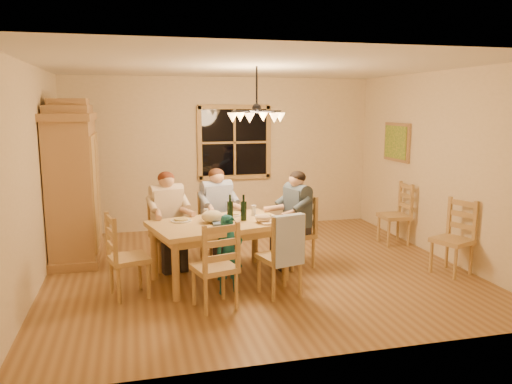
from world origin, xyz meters
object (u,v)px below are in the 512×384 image
object	(u,v)px
chandelier	(257,115)
chair_far_left	(168,246)
chair_near_right	(279,269)
chair_end_right	(296,245)
chair_far_right	(218,239)
chair_spare_back	(394,225)
chair_end_left	(129,271)
child	(229,254)
adult_woman	(167,208)
adult_slate_man	(296,207)
wine_bottle_a	(230,207)
chair_spare_front	(451,252)
chair_near_left	(215,281)
adult_plaid_man	(217,203)
armoire	(74,187)
wine_bottle_b	(244,208)
dining_table	(219,230)

from	to	relation	value
chandelier	chair_far_left	world-z (taller)	chandelier
chair_near_right	chair_end_right	size ratio (longest dim) A/B	1.00
chair_far_right	chair_spare_back	size ratio (longest dim) A/B	1.00
chair_end_left	child	size ratio (longest dim) A/B	1.04
adult_woman	adult_slate_man	bearing A→B (deg)	153.43
wine_bottle_a	chair_spare_back	bearing A→B (deg)	18.36
child	chair_spare_front	xyz separation A→B (m)	(2.98, -0.02, -0.17)
adult_slate_man	chair_near_left	bearing A→B (deg)	116.57
chandelier	child	bearing A→B (deg)	-123.93
adult_plaid_man	chair_end_left	bearing A→B (deg)	27.98
chair_near_left	chair_spare_back	world-z (taller)	same
chair_near_right	chair_end_right	xyz separation A→B (m)	(0.51, 0.94, 0.00)
chandelier	chair_end_right	distance (m)	1.86
armoire	adult_woman	size ratio (longest dim) A/B	2.63
chair_spare_back	chair_near_right	bearing A→B (deg)	127.15
chair_far_left	chair_end_right	xyz separation A→B (m)	(1.71, -0.36, 0.00)
chair_end_right	chair_spare_back	size ratio (longest dim) A/B	1.00
adult_woman	wine_bottle_b	bearing A→B (deg)	130.59
chair_far_right	wine_bottle_a	bearing A→B (deg)	78.26
chair_far_left	chair_near_left	xyz separation A→B (m)	(0.40, -1.51, 0.00)
chair_near_left	child	xyz separation A→B (m)	(0.24, 0.38, 0.17)
dining_table	chair_far_right	distance (m)	0.92
chair_end_left	wine_bottle_a	world-z (taller)	wine_bottle_a
chair_far_right	adult_plaid_man	size ratio (longest dim) A/B	1.13
adult_slate_man	child	xyz separation A→B (m)	(-1.08, -0.77, -0.37)
child	chair_spare_back	world-z (taller)	chair_spare_back
wine_bottle_b	adult_slate_man	bearing A→B (deg)	19.08
chair_near_left	wine_bottle_a	distance (m)	1.17
chair_end_left	chair_spare_front	world-z (taller)	same
armoire	wine_bottle_a	bearing A→B (deg)	-34.17
chair_near_right	chair_end_left	bearing A→B (deg)	153.43
chandelier	chair_spare_back	xyz separation A→B (m)	(2.45, 0.71, -1.77)
dining_table	adult_woman	world-z (taller)	adult_woman
chair_near_left	chair_end_right	distance (m)	1.75
adult_plaid_man	chair_near_left	bearing A→B (deg)	64.80
chair_near_right	chair_spare_back	distance (m)	2.93
adult_woman	chair_far_right	bearing A→B (deg)	-180.00
chandelier	wine_bottle_b	size ratio (longest dim) A/B	2.33
chandelier	chair_near_left	distance (m)	2.26
wine_bottle_a	wine_bottle_b	xyz separation A→B (m)	(0.17, -0.05, 0.00)
chair_near_right	chandelier	bearing A→B (deg)	77.58
chair_far_right	chair_end_right	size ratio (longest dim) A/B	1.00
chandelier	dining_table	xyz separation A→B (m)	(-0.56, -0.31, -1.42)
dining_table	wine_bottle_a	bearing A→B (deg)	23.17
chair_near_left	child	world-z (taller)	chair_near_left
dining_table	wine_bottle_b	xyz separation A→B (m)	(0.32, 0.02, 0.27)
wine_bottle_a	child	bearing A→B (deg)	-102.53
chair_end_left	adult_plaid_man	world-z (taller)	adult_plaid_man
chair_far_right	child	xyz separation A→B (m)	(-0.08, -1.32, 0.17)
chair_far_left	child	world-z (taller)	chair_far_left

